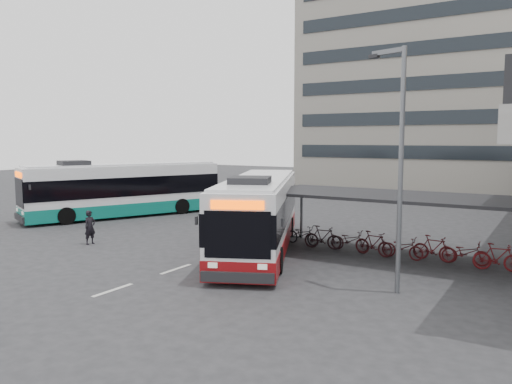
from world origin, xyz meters
The scene contains 10 objects.
ground centered at (0.00, 0.00, 0.00)m, with size 120.00×120.00×0.00m, color #28282B.
bike_shelter centered at (8.47, 3.00, 1.30)m, with size 10.00×4.00×2.54m.
office_block centered at (6.00, 36.00, 12.50)m, with size 30.00×15.00×25.00m, color gray.
road_markings centered at (2.50, -3.00, 0.01)m, with size 0.15×7.60×0.01m.
bus_main centered at (3.44, 1.30, 1.56)m, with size 6.89×11.33×3.35m.
bus_teal centered at (-8.60, 5.08, 1.62)m, with size 7.07×11.86×3.50m.
pedestrian centered at (-3.69, -1.66, 0.77)m, with size 0.56×0.37×1.54m, color black.
lamp_post centered at (10.08, -1.55, 4.24)m, with size 1.27×0.54×7.44m.
sign_totem_mid centered at (-12.65, 3.73, 1.31)m, with size 0.55×0.19×2.55m.
sign_totem_north centered at (-13.75, 5.90, 1.38)m, with size 0.58×0.25×2.68m.
Camera 1 is at (14.31, -16.60, 4.70)m, focal length 35.00 mm.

